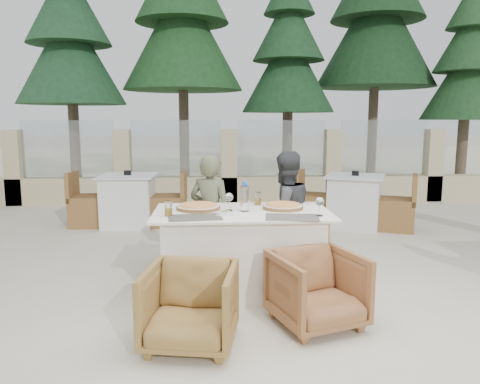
{
  "coord_description": "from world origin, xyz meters",
  "views": [
    {
      "loc": [
        -0.32,
        -4.09,
        1.6
      ],
      "look_at": [
        -0.06,
        0.37,
        0.9
      ],
      "focal_mm": 35.0,
      "sensor_mm": 36.0,
      "label": 1
    }
  ],
  "objects": [
    {
      "name": "pizza_left",
      "position": [
        -0.45,
        0.18,
        0.8
      ],
      "size": [
        0.5,
        0.5,
        0.05
      ],
      "primitive_type": "cylinder",
      "rotation": [
        0.0,
        0.0,
        -0.26
      ],
      "color": "orange",
      "rests_on": "dining_table"
    },
    {
      "name": "placemat_near_left",
      "position": [
        -0.47,
        -0.18,
        0.77
      ],
      "size": [
        0.48,
        0.35,
        0.0
      ],
      "primitive_type": "cube",
      "rotation": [
        0.0,
        0.0,
        0.12
      ],
      "color": "#554F49",
      "rests_on": "dining_table"
    },
    {
      "name": "armchair_near_left",
      "position": [
        -0.49,
        -0.94,
        0.29
      ],
      "size": [
        0.72,
        0.74,
        0.58
      ],
      "primitive_type": "imported",
      "rotation": [
        0.0,
        0.0,
        -0.17
      ],
      "color": "olive",
      "rests_on": "ground"
    },
    {
      "name": "beer_glass_right",
      "position": [
        0.12,
        0.37,
        0.83
      ],
      "size": [
        0.07,
        0.07,
        0.13
      ],
      "primitive_type": "cylinder",
      "rotation": [
        0.0,
        0.0,
        0.06
      ],
      "color": "#C1801B",
      "rests_on": "dining_table"
    },
    {
      "name": "bg_table_a",
      "position": [
        -1.58,
        2.91,
        0.39
      ],
      "size": [
        1.67,
        0.88,
        0.77
      ],
      "primitive_type": null,
      "rotation": [
        0.0,
        0.0,
        -0.04
      ],
      "color": "silver",
      "rests_on": "ground"
    },
    {
      "name": "wine_glass_corner",
      "position": [
        0.6,
        -0.18,
        0.86
      ],
      "size": [
        0.09,
        0.09,
        0.18
      ],
      "primitive_type": null,
      "rotation": [
        0.0,
        0.0,
        0.29
      ],
      "color": "white",
      "rests_on": "dining_table"
    },
    {
      "name": "diner_right",
      "position": [
        0.41,
        0.53,
        0.64
      ],
      "size": [
        0.76,
        0.69,
        1.28
      ],
      "primitive_type": "imported",
      "rotation": [
        0.0,
        0.0,
        3.55
      ],
      "color": "#3C3E41",
      "rests_on": "ground"
    },
    {
      "name": "ground",
      "position": [
        0.0,
        0.0,
        0.0
      ],
      "size": [
        80.0,
        80.0,
        0.0
      ],
      "primitive_type": "plane",
      "color": "beige",
      "rests_on": "ground"
    },
    {
      "name": "armchair_far_left",
      "position": [
        -0.49,
        0.73,
        0.31
      ],
      "size": [
        0.73,
        0.75,
        0.62
      ],
      "primitive_type": "imported",
      "rotation": [
        0.0,
        0.0,
        3.25
      ],
      "color": "olive",
      "rests_on": "ground"
    },
    {
      "name": "armchair_near_right",
      "position": [
        0.48,
        -0.67,
        0.29
      ],
      "size": [
        0.8,
        0.81,
        0.59
      ],
      "primitive_type": "imported",
      "rotation": [
        0.0,
        0.0,
        0.33
      ],
      "color": "#925D35",
      "rests_on": "ground"
    },
    {
      "name": "wine_glass_centre",
      "position": [
        -0.17,
        0.1,
        0.86
      ],
      "size": [
        0.1,
        0.1,
        0.18
      ],
      "primitive_type": null,
      "rotation": [
        0.0,
        0.0,
        -0.34
      ],
      "color": "silver",
      "rests_on": "dining_table"
    },
    {
      "name": "pine_far_left",
      "position": [
        -3.5,
        7.0,
        2.75
      ],
      "size": [
        2.42,
        2.42,
        5.5
      ],
      "primitive_type": "cone",
      "color": "#1E4727",
      "rests_on": "ground"
    },
    {
      "name": "pine_far_right",
      "position": [
        5.5,
        6.5,
        2.25
      ],
      "size": [
        1.98,
        1.98,
        4.5
      ],
      "primitive_type": "cone",
      "color": "#204723",
      "rests_on": "ground"
    },
    {
      "name": "bg_table_b",
      "position": [
        1.79,
        2.64,
        0.39
      ],
      "size": [
        1.83,
        1.39,
        0.77
      ],
      "primitive_type": null,
      "rotation": [
        0.0,
        0.0,
        -0.4
      ],
      "color": "silver",
      "rests_on": "ground"
    },
    {
      "name": "olive_dish",
      "position": [
        -0.22,
        -0.1,
        0.79
      ],
      "size": [
        0.14,
        0.14,
        0.04
      ],
      "primitive_type": null,
      "rotation": [
        0.0,
        0.0,
        -0.33
      ],
      "color": "silver",
      "rests_on": "dining_table"
    },
    {
      "name": "dining_table",
      "position": [
        -0.06,
        0.07,
        0.39
      ],
      "size": [
        1.6,
        0.9,
        0.77
      ],
      "primitive_type": null,
      "color": "white",
      "rests_on": "ground"
    },
    {
      "name": "diner_left",
      "position": [
        -0.34,
        0.6,
        0.63
      ],
      "size": [
        0.54,
        0.46,
        1.25
      ],
      "primitive_type": "imported",
      "rotation": [
        0.0,
        0.0,
        2.71
      ],
      "color": "#585C43",
      "rests_on": "ground"
    },
    {
      "name": "beer_glass_left",
      "position": [
        -0.7,
        -0.1,
        0.84
      ],
      "size": [
        0.09,
        0.09,
        0.13
      ],
      "primitive_type": "cylinder",
      "rotation": [
        0.0,
        0.0,
        -0.41
      ],
      "color": "gold",
      "rests_on": "dining_table"
    },
    {
      "name": "sand_patch",
      "position": [
        0.0,
        14.0,
        0.01
      ],
      "size": [
        30.0,
        16.0,
        0.01
      ],
      "primitive_type": "cube",
      "color": "beige",
      "rests_on": "ground"
    },
    {
      "name": "pine_centre",
      "position": [
        1.5,
        7.2,
        2.5
      ],
      "size": [
        2.2,
        2.2,
        5.0
      ],
      "primitive_type": "cone",
      "color": "#1C4122",
      "rests_on": "ground"
    },
    {
      "name": "armchair_far_right",
      "position": [
        0.48,
        0.66,
        0.33
      ],
      "size": [
        0.72,
        0.74,
        0.66
      ],
      "primitive_type": "imported",
      "rotation": [
        0.0,
        0.0,
        3.11
      ],
      "color": "brown",
      "rests_on": "ground"
    },
    {
      "name": "placemat_near_right",
      "position": [
        0.35,
        -0.23,
        0.77
      ],
      "size": [
        0.49,
        0.36,
        0.0
      ],
      "primitive_type": "cube",
      "rotation": [
        0.0,
        0.0,
        -0.13
      ],
      "color": "#5E5851",
      "rests_on": "dining_table"
    },
    {
      "name": "pine_mid_right",
      "position": [
        3.8,
        7.8,
        3.4
      ],
      "size": [
        2.99,
        2.99,
        6.8
      ],
      "primitive_type": "cone",
      "color": "#17391C",
      "rests_on": "ground"
    },
    {
      "name": "water_bottle",
      "position": [
        -0.03,
        0.07,
        0.91
      ],
      "size": [
        0.1,
        0.1,
        0.27
      ],
      "primitive_type": "cylinder",
      "rotation": [
        0.0,
        0.0,
        0.25
      ],
      "color": "#C2DDFF",
      "rests_on": "dining_table"
    },
    {
      "name": "perimeter_wall_far",
      "position": [
        0.0,
        4.8,
        0.8
      ],
      "size": [
        10.0,
        0.34,
        1.6
      ],
      "primitive_type": null,
      "color": "#CBBC8F",
      "rests_on": "ground"
    },
    {
      "name": "pine_mid_left",
      "position": [
        -1.0,
        7.5,
        3.25
      ],
      "size": [
        2.86,
        2.86,
        6.5
      ],
      "primitive_type": "cone",
      "color": "#1E4921",
      "rests_on": "ground"
    },
    {
      "name": "pizza_right",
      "position": [
        0.33,
        0.17,
        0.79
      ],
      "size": [
        0.49,
        0.49,
        0.05
      ],
      "primitive_type": "cylinder",
      "rotation": [
        0.0,
        0.0,
        -0.39
      ],
      "color": "#D5581D",
      "rests_on": "dining_table"
    }
  ]
}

